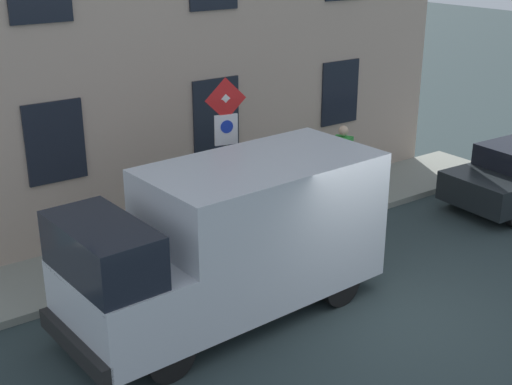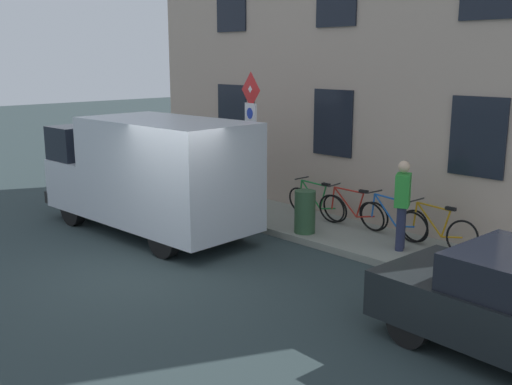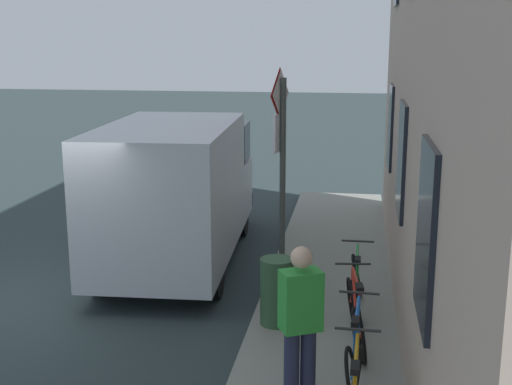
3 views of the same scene
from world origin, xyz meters
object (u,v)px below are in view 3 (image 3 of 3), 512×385
at_px(sign_post_stacked, 281,147).
at_px(bicycle_green, 357,286).
at_px(litter_bin, 277,291).
at_px(pedestrian, 300,322).
at_px(bicycle_blue, 355,352).
at_px(delivery_van, 178,188).
at_px(bicycle_red, 356,315).

xyz_separation_m(sign_post_stacked, bicycle_green, (1.18, -0.91, -1.77)).
bearing_deg(litter_bin, pedestrian, -76.53).
relative_size(pedestrian, litter_bin, 1.91).
bearing_deg(bicycle_blue, pedestrian, 138.32).
relative_size(sign_post_stacked, delivery_van, 0.59).
distance_m(bicycle_green, litter_bin, 1.19).
bearing_deg(pedestrian, bicycle_blue, 108.91).
distance_m(bicycle_blue, bicycle_green, 2.02).
height_order(delivery_van, litter_bin, delivery_van).
bearing_deg(bicycle_blue, delivery_van, 39.96).
height_order(bicycle_green, pedestrian, pedestrian).
height_order(sign_post_stacked, pedestrian, sign_post_stacked).
bearing_deg(bicycle_green, sign_post_stacked, 51.91).
bearing_deg(delivery_van, bicycle_green, -126.84).
bearing_deg(bicycle_red, pedestrian, 153.45).
relative_size(bicycle_red, bicycle_green, 1.00).
height_order(sign_post_stacked, delivery_van, sign_post_stacked).
height_order(bicycle_blue, pedestrian, pedestrian).
bearing_deg(sign_post_stacked, bicycle_blue, -68.10).
height_order(bicycle_red, litter_bin, litter_bin).
bearing_deg(bicycle_green, delivery_van, 55.69).
xyz_separation_m(sign_post_stacked, pedestrian, (0.62, -3.50, -1.21)).
xyz_separation_m(delivery_van, litter_bin, (2.05, -2.65, -0.74)).
bearing_deg(bicycle_green, bicycle_red, 179.61).
distance_m(pedestrian, litter_bin, 2.13).
distance_m(bicycle_red, bicycle_green, 1.01).
height_order(pedestrian, litter_bin, pedestrian).
relative_size(sign_post_stacked, bicycle_red, 1.86).
height_order(delivery_van, bicycle_red, delivery_van).
relative_size(delivery_van, bicycle_green, 3.17).
bearing_deg(bicycle_red, litter_bin, 60.02).
relative_size(bicycle_blue, bicycle_red, 1.00).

